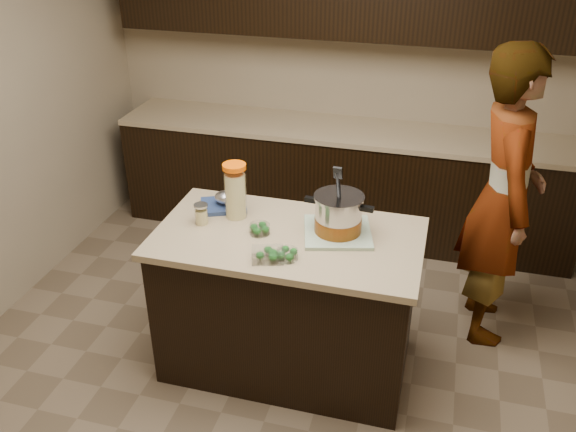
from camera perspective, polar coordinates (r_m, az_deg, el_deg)
name	(u,v)px	position (r m, az deg, el deg)	size (l,w,h in m)	color
ground_plane	(288,361)	(3.86, 0.00, -13.39)	(4.00, 4.00, 0.00)	brown
room_shell	(288,89)	(2.99, 0.00, 11.76)	(4.04, 4.04, 2.72)	tan
back_cabinets	(346,121)	(4.85, 5.47, 8.80)	(3.60, 0.63, 2.33)	black
island	(288,302)	(3.57, 0.00, -8.01)	(1.46, 0.81, 0.90)	black
dish_towel	(338,232)	(3.34, 4.66, -1.51)	(0.36, 0.36, 0.02)	#628D5F
stock_pot	(338,216)	(3.29, 4.73, -0.01)	(0.38, 0.29, 0.38)	#B7B7BC
lemonade_pitcher	(235,193)	(3.45, -4.95, 2.16)	(0.18, 0.18, 0.32)	#D1C280
mason_jar	(201,214)	(3.44, -8.11, 0.14)	(0.10, 0.10, 0.13)	#D1C280
broccoli_tub_left	(260,229)	(3.33, -2.67, -1.26)	(0.15, 0.15, 0.05)	silver
broccoli_tub_right	(287,255)	(3.11, -0.05, -3.66)	(0.14, 0.14, 0.05)	silver
broccoli_tub_rect	(268,255)	(3.10, -1.91, -3.70)	(0.19, 0.16, 0.06)	silver
blue_tray	(224,202)	(3.60, -5.97, 1.28)	(0.32, 0.30, 0.10)	navy
person	(503,199)	(3.85, 19.47, 1.51)	(0.68, 0.45, 1.86)	gray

